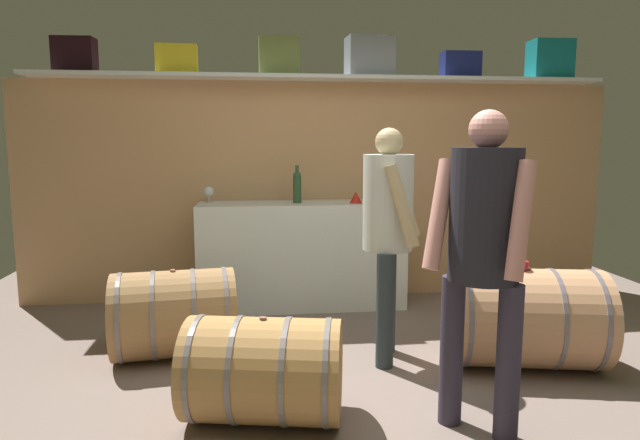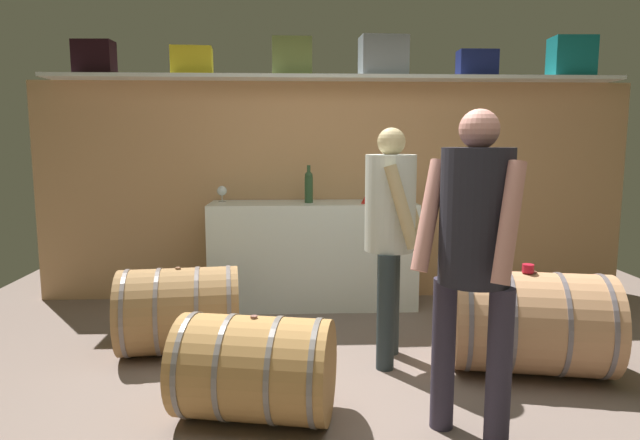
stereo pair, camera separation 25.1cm
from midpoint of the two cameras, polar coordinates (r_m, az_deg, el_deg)
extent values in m
cube|color=#7A685F|center=(3.71, 5.53, -15.25)|extent=(6.66, 7.92, 0.02)
cube|color=tan|center=(5.19, 2.93, 2.96)|extent=(5.46, 0.10, 2.00)
cube|color=white|center=(5.05, 3.19, 14.35)|extent=(5.02, 0.40, 0.03)
cube|color=black|center=(5.29, -20.90, 15.31)|extent=(0.34, 0.20, 0.29)
cube|color=yellow|center=(5.10, -11.61, 15.69)|extent=(0.36, 0.23, 0.24)
cube|color=olive|center=(5.05, -1.42, 16.41)|extent=(0.35, 0.21, 0.33)
cube|color=gray|center=(5.13, 7.98, 16.31)|extent=(0.42, 0.28, 0.35)
cube|color=navy|center=(5.34, 17.18, 15.10)|extent=(0.34, 0.19, 0.23)
cube|color=#13777E|center=(5.68, 25.63, 14.84)|extent=(0.38, 0.26, 0.35)
cube|color=white|center=(4.93, 0.73, -3.56)|extent=(1.80, 0.52, 0.93)
cylinder|color=#2D4F30|center=(4.83, 0.33, 3.11)|extent=(0.07, 0.07, 0.23)
sphere|color=#2D4F30|center=(4.82, 0.33, 4.60)|extent=(0.07, 0.07, 0.07)
cylinder|color=#2D4F30|center=(4.82, 0.33, 5.18)|extent=(0.03, 0.03, 0.08)
cylinder|color=white|center=(4.97, -8.60, 1.87)|extent=(0.07, 0.07, 0.00)
cylinder|color=white|center=(4.96, -8.61, 2.25)|extent=(0.01, 0.01, 0.06)
sphere|color=white|center=(4.96, -8.62, 2.99)|extent=(0.09, 0.09, 0.09)
sphere|color=maroon|center=(4.96, -8.62, 2.84)|extent=(0.05, 0.05, 0.05)
cone|color=red|center=(4.80, 6.39, 2.28)|extent=(0.11, 0.11, 0.10)
cylinder|color=tan|center=(3.84, 22.68, -9.72)|extent=(1.06, 0.82, 0.64)
cylinder|color=slate|center=(3.77, 16.68, -9.77)|extent=(0.16, 0.64, 0.65)
cylinder|color=slate|center=(3.81, 20.42, -9.75)|extent=(0.16, 0.64, 0.65)
cylinder|color=slate|center=(3.88, 24.89, -9.67)|extent=(0.16, 0.64, 0.65)
cylinder|color=slate|center=(3.95, 28.39, -9.57)|extent=(0.16, 0.64, 0.65)
cylinder|color=#8D5244|center=(3.76, 22.94, -4.99)|extent=(0.04, 0.04, 0.01)
cylinder|color=#AE7E44|center=(3.01, -4.27, -14.97)|extent=(0.89, 0.69, 0.54)
cylinder|color=slate|center=(3.10, -10.53, -14.40)|extent=(0.14, 0.55, 0.56)
cylinder|color=slate|center=(3.04, -6.70, -14.77)|extent=(0.14, 0.55, 0.56)
cylinder|color=slate|center=(2.99, -1.79, -15.15)|extent=(0.14, 0.55, 0.56)
cylinder|color=slate|center=(2.96, 2.32, -15.38)|extent=(0.14, 0.55, 0.56)
cylinder|color=#86564A|center=(2.91, -4.33, -9.92)|extent=(0.04, 0.04, 0.01)
cylinder|color=#9F7446|center=(3.97, -12.48, -9.09)|extent=(0.87, 0.68, 0.59)
cylinder|color=slate|center=(4.00, -17.38, -9.13)|extent=(0.10, 0.60, 0.60)
cylinder|color=slate|center=(3.98, -14.35, -9.11)|extent=(0.10, 0.60, 0.60)
cylinder|color=slate|center=(3.96, -10.59, -9.05)|extent=(0.10, 0.60, 0.60)
cylinder|color=slate|center=(3.96, -7.53, -8.98)|extent=(0.10, 0.60, 0.60)
cylinder|color=brown|center=(3.89, -12.61, -4.87)|extent=(0.04, 0.04, 0.01)
cylinder|color=red|center=(3.74, 22.42, -4.63)|extent=(0.07, 0.07, 0.05)
cylinder|color=#332D3E|center=(2.97, 14.99, -13.18)|extent=(0.12, 0.12, 0.78)
cylinder|color=#332D3E|center=(2.88, 20.40, -14.14)|extent=(0.12, 0.12, 0.78)
cylinder|color=#212029|center=(2.75, 18.27, 0.33)|extent=(0.34, 0.34, 0.65)
sphere|color=tan|center=(2.73, 18.65, 8.84)|extent=(0.19, 0.19, 0.19)
cylinder|color=tan|center=(2.73, 13.73, 0.46)|extent=(0.23, 0.24, 0.54)
cylinder|color=tan|center=(2.59, 21.50, -0.27)|extent=(0.21, 0.22, 0.55)
cylinder|color=#293538|center=(3.62, 8.77, -9.38)|extent=(0.11, 0.11, 0.75)
cylinder|color=#293538|center=(3.89, 9.17, -8.18)|extent=(0.11, 0.11, 0.75)
cylinder|color=silver|center=(3.62, 9.21, 1.72)|extent=(0.33, 0.33, 0.62)
sphere|color=tan|center=(3.60, 9.35, 7.93)|extent=(0.18, 0.18, 0.18)
cylinder|color=tan|center=(3.43, 10.50, 1.33)|extent=(0.24, 0.14, 0.52)
cylinder|color=tan|center=(3.80, 10.89, 1.96)|extent=(0.25, 0.14, 0.52)
camera|label=1|loc=(0.13, -87.92, 0.29)|focal=31.15mm
camera|label=2|loc=(0.13, 92.08, -0.29)|focal=31.15mm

